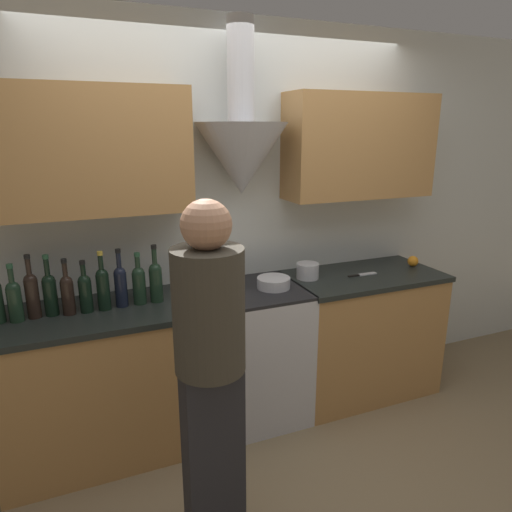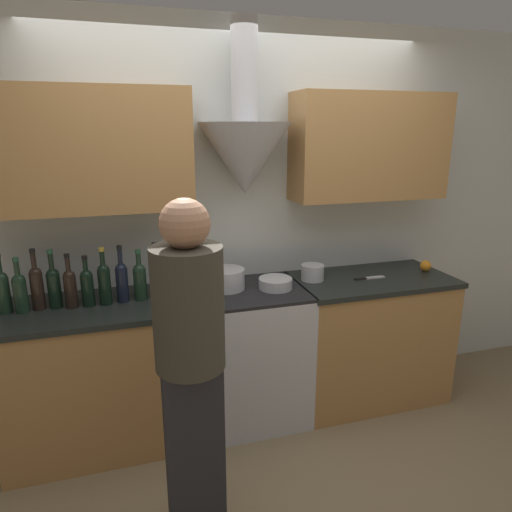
# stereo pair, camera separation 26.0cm
# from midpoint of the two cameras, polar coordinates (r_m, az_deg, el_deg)

# --- Properties ---
(ground_plane) EXTENTS (12.00, 12.00, 0.00)m
(ground_plane) POSITION_cam_midpoint_polar(r_m,az_deg,el_deg) (3.13, 3.85, -22.28)
(ground_plane) COLOR #847051
(wall_back) EXTENTS (8.40, 0.58, 2.60)m
(wall_back) POSITION_cam_midpoint_polar(r_m,az_deg,el_deg) (3.05, 0.15, 7.13)
(wall_back) COLOR silver
(wall_back) RESTS_ON ground_plane
(counter_left) EXTENTS (1.20, 0.62, 0.92)m
(counter_left) POSITION_cam_midpoint_polar(r_m,az_deg,el_deg) (3.00, -15.69, -14.08)
(counter_left) COLOR #B27F47
(counter_left) RESTS_ON ground_plane
(counter_right) EXTENTS (1.10, 0.62, 0.92)m
(counter_right) POSITION_cam_midpoint_polar(r_m,az_deg,el_deg) (3.49, 15.91, -9.74)
(counter_right) COLOR #B27F47
(counter_right) RESTS_ON ground_plane
(stove_range) EXTENTS (0.68, 0.60, 0.92)m
(stove_range) POSITION_cam_midpoint_polar(r_m,az_deg,el_deg) (3.13, 1.88, -12.07)
(stove_range) COLOR silver
(stove_range) RESTS_ON ground_plane
(wine_bottle_0) EXTENTS (0.07, 0.07, 0.34)m
(wine_bottle_0) POSITION_cam_midpoint_polar(r_m,az_deg,el_deg) (2.84, -26.88, -3.80)
(wine_bottle_0) COLOR black
(wine_bottle_0) RESTS_ON counter_left
(wine_bottle_1) EXTENTS (0.07, 0.07, 0.32)m
(wine_bottle_1) POSITION_cam_midpoint_polar(r_m,az_deg,el_deg) (2.81, -25.11, -3.98)
(wine_bottle_1) COLOR black
(wine_bottle_1) RESTS_ON counter_left
(wine_bottle_2) EXTENTS (0.07, 0.07, 0.36)m
(wine_bottle_2) POSITION_cam_midpoint_polar(r_m,az_deg,el_deg) (2.81, -23.38, -3.44)
(wine_bottle_2) COLOR black
(wine_bottle_2) RESTS_ON counter_left
(wine_bottle_3) EXTENTS (0.07, 0.07, 0.35)m
(wine_bottle_3) POSITION_cam_midpoint_polar(r_m,az_deg,el_deg) (2.81, -21.57, -3.45)
(wine_bottle_3) COLOR black
(wine_bottle_3) RESTS_ON counter_left
(wine_bottle_4) EXTENTS (0.07, 0.07, 0.32)m
(wine_bottle_4) POSITION_cam_midpoint_polar(r_m,az_deg,el_deg) (2.78, -19.77, -3.62)
(wine_bottle_4) COLOR black
(wine_bottle_4) RESTS_ON counter_left
(wine_bottle_5) EXTENTS (0.07, 0.07, 0.30)m
(wine_bottle_5) POSITION_cam_midpoint_polar(r_m,az_deg,el_deg) (2.77, -17.86, -3.57)
(wine_bottle_5) COLOR black
(wine_bottle_5) RESTS_ON counter_left
(wine_bottle_6) EXTENTS (0.07, 0.07, 0.34)m
(wine_bottle_6) POSITION_cam_midpoint_polar(r_m,az_deg,el_deg) (2.77, -15.90, -3.13)
(wine_bottle_6) COLOR black
(wine_bottle_6) RESTS_ON counter_left
(wine_bottle_7) EXTENTS (0.07, 0.07, 0.34)m
(wine_bottle_7) POSITION_cam_midpoint_polar(r_m,az_deg,el_deg) (2.78, -13.89, -2.93)
(wine_bottle_7) COLOR black
(wine_bottle_7) RESTS_ON counter_left
(wine_bottle_8) EXTENTS (0.08, 0.08, 0.31)m
(wine_bottle_8) POSITION_cam_midpoint_polar(r_m,az_deg,el_deg) (2.79, -11.76, -2.91)
(wine_bottle_8) COLOR black
(wine_bottle_8) RESTS_ON counter_left
(wine_bottle_9) EXTENTS (0.08, 0.08, 0.35)m
(wine_bottle_9) POSITION_cam_midpoint_polar(r_m,az_deg,el_deg) (2.80, -9.76, -2.58)
(wine_bottle_9) COLOR black
(wine_bottle_9) RESTS_ON counter_left
(stock_pot) EXTENTS (0.24, 0.24, 0.13)m
(stock_pot) POSITION_cam_midpoint_polar(r_m,az_deg,el_deg) (2.93, -1.22, -2.93)
(stock_pot) COLOR silver
(stock_pot) RESTS_ON stove_range
(mixing_bowl) EXTENTS (0.22, 0.22, 0.07)m
(mixing_bowl) POSITION_cam_midpoint_polar(r_m,az_deg,el_deg) (2.96, 4.97, -3.45)
(mixing_bowl) COLOR silver
(mixing_bowl) RESTS_ON stove_range
(orange_fruit) EXTENTS (0.08, 0.08, 0.08)m
(orange_fruit) POSITION_cam_midpoint_polar(r_m,az_deg,el_deg) (3.57, 22.42, -1.16)
(orange_fruit) COLOR orange
(orange_fruit) RESTS_ON counter_right
(saucepan) EXTENTS (0.15, 0.15, 0.11)m
(saucepan) POSITION_cam_midpoint_polar(r_m,az_deg,el_deg) (3.15, 9.45, -2.07)
(saucepan) COLOR silver
(saucepan) RESTS_ON counter_right
(chefs_knife) EXTENTS (0.23, 0.04, 0.01)m
(chefs_knife) POSITION_cam_midpoint_polar(r_m,az_deg,el_deg) (3.28, 16.26, -2.68)
(chefs_knife) COLOR silver
(chefs_knife) RESTS_ON counter_right
(person_foreground_left) EXTENTS (0.30, 0.30, 1.66)m
(person_foreground_left) POSITION_cam_midpoint_polar(r_m,az_deg,el_deg) (2.04, -4.47, -13.48)
(person_foreground_left) COLOR #28282D
(person_foreground_left) RESTS_ON ground_plane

